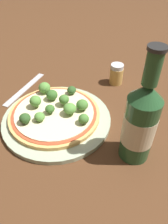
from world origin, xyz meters
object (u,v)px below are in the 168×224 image
pepper_shaker (116,74)px  fork (25,88)px  pizza (56,113)px  beer_bottle (140,123)px

pepper_shaker → fork: size_ratio=0.36×
pizza → pepper_shaker: 0.24m
beer_bottle → pepper_shaker: 0.28m
pizza → pepper_shaker: pepper_shaker is taller
pizza → beer_bottle: 0.22m
pepper_shaker → fork: 0.28m
pizza → beer_bottle: bearing=14.8°
pizza → fork: (-0.17, 0.01, -0.02)m
pepper_shaker → fork: pepper_shaker is taller
pizza → pepper_shaker: size_ratio=3.58×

